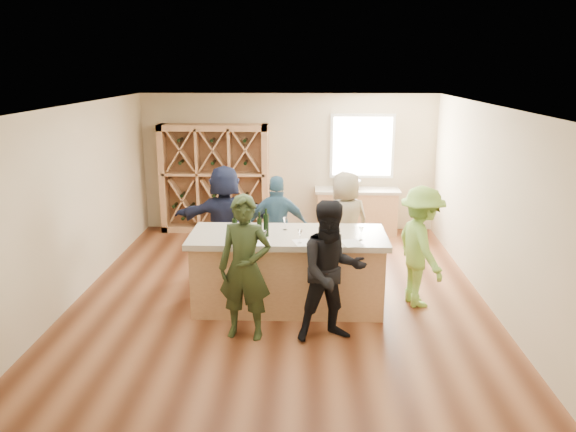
{
  "coord_description": "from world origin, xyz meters",
  "views": [
    {
      "loc": [
        0.37,
        -7.93,
        3.34
      ],
      "look_at": [
        0.1,
        0.2,
        1.15
      ],
      "focal_mm": 35.0,
      "sensor_mm": 36.0,
      "label": 1
    }
  ],
  "objects_px": {
    "tasting_counter_base": "(288,273)",
    "wine_bottle_e": "(266,225)",
    "sink": "(347,184)",
    "person_near_left": "(245,268)",
    "wine_bottle_c": "(248,223)",
    "person_server": "(421,247)",
    "person_far_left": "(225,219)",
    "wine_bottle_b": "(235,229)",
    "person_far_right": "(345,223)",
    "person_near_right": "(332,272)",
    "wine_bottle_d": "(259,228)",
    "person_far_mid": "(278,227)",
    "wine_rack": "(215,179)"
  },
  "relations": [
    {
      "from": "person_near_left",
      "to": "person_far_right",
      "type": "height_order",
      "value": "person_near_left"
    },
    {
      "from": "tasting_counter_base",
      "to": "person_server",
      "type": "relative_size",
      "value": 1.5
    },
    {
      "from": "wine_rack",
      "to": "person_far_right",
      "type": "bearing_deg",
      "value": -43.77
    },
    {
      "from": "wine_bottle_b",
      "to": "person_near_left",
      "type": "height_order",
      "value": "person_near_left"
    },
    {
      "from": "tasting_counter_base",
      "to": "wine_bottle_e",
      "type": "height_order",
      "value": "wine_bottle_e"
    },
    {
      "from": "person_far_right",
      "to": "person_near_right",
      "type": "bearing_deg",
      "value": 62.68
    },
    {
      "from": "tasting_counter_base",
      "to": "wine_bottle_e",
      "type": "bearing_deg",
      "value": -159.56
    },
    {
      "from": "wine_bottle_c",
      "to": "person_far_left",
      "type": "distance_m",
      "value": 1.56
    },
    {
      "from": "sink",
      "to": "wine_bottle_c",
      "type": "xyz_separation_m",
      "value": [
        -1.63,
        -3.75,
        0.23
      ]
    },
    {
      "from": "wine_bottle_e",
      "to": "person_server",
      "type": "bearing_deg",
      "value": 6.81
    },
    {
      "from": "person_near_right",
      "to": "person_far_left",
      "type": "distance_m",
      "value": 2.86
    },
    {
      "from": "wine_rack",
      "to": "person_far_right",
      "type": "relative_size",
      "value": 1.29
    },
    {
      "from": "wine_bottle_c",
      "to": "person_far_right",
      "type": "xyz_separation_m",
      "value": [
        1.43,
        1.42,
        -0.39
      ]
    },
    {
      "from": "person_server",
      "to": "person_far_left",
      "type": "relative_size",
      "value": 0.96
    },
    {
      "from": "wine_rack",
      "to": "wine_bottle_b",
      "type": "distance_m",
      "value": 4.15
    },
    {
      "from": "wine_bottle_e",
      "to": "person_near_left",
      "type": "distance_m",
      "value": 0.9
    },
    {
      "from": "wine_bottle_d",
      "to": "person_far_right",
      "type": "distance_m",
      "value": 2.03
    },
    {
      "from": "tasting_counter_base",
      "to": "person_far_left",
      "type": "xyz_separation_m",
      "value": [
        -1.07,
        1.38,
        0.4
      ]
    },
    {
      "from": "wine_bottle_d",
      "to": "person_far_right",
      "type": "xyz_separation_m",
      "value": [
        1.26,
        1.54,
        -0.36
      ]
    },
    {
      "from": "wine_bottle_c",
      "to": "wine_bottle_d",
      "type": "xyz_separation_m",
      "value": [
        0.17,
        -0.12,
        -0.02
      ]
    },
    {
      "from": "wine_bottle_b",
      "to": "person_near_left",
      "type": "relative_size",
      "value": 0.16
    },
    {
      "from": "person_server",
      "to": "person_far_left",
      "type": "height_order",
      "value": "person_far_left"
    },
    {
      "from": "wine_bottle_c",
      "to": "person_near_left",
      "type": "relative_size",
      "value": 0.18
    },
    {
      "from": "wine_bottle_c",
      "to": "person_far_left",
      "type": "xyz_separation_m",
      "value": [
        -0.52,
        1.44,
        -0.34
      ]
    },
    {
      "from": "person_near_left",
      "to": "person_far_mid",
      "type": "relative_size",
      "value": 1.1
    },
    {
      "from": "person_far_mid",
      "to": "person_far_right",
      "type": "height_order",
      "value": "person_far_right"
    },
    {
      "from": "wine_rack",
      "to": "tasting_counter_base",
      "type": "distance_m",
      "value": 4.14
    },
    {
      "from": "person_near_right",
      "to": "tasting_counter_base",
      "type": "bearing_deg",
      "value": 105.32
    },
    {
      "from": "person_near_left",
      "to": "person_far_mid",
      "type": "bearing_deg",
      "value": 90.83
    },
    {
      "from": "wine_bottle_e",
      "to": "person_near_right",
      "type": "relative_size",
      "value": 0.17
    },
    {
      "from": "wine_bottle_b",
      "to": "person_near_right",
      "type": "relative_size",
      "value": 0.16
    },
    {
      "from": "person_near_left",
      "to": "person_far_right",
      "type": "xyz_separation_m",
      "value": [
        1.38,
        2.29,
        -0.06
      ]
    },
    {
      "from": "wine_bottle_c",
      "to": "person_server",
      "type": "bearing_deg",
      "value": 4.82
    },
    {
      "from": "sink",
      "to": "person_near_right",
      "type": "height_order",
      "value": "person_near_right"
    },
    {
      "from": "person_near_right",
      "to": "person_far_left",
      "type": "relative_size",
      "value": 0.99
    },
    {
      "from": "person_far_right",
      "to": "person_far_left",
      "type": "relative_size",
      "value": 0.94
    },
    {
      "from": "tasting_counter_base",
      "to": "wine_bottle_c",
      "type": "xyz_separation_m",
      "value": [
        -0.55,
        -0.06,
        0.74
      ]
    },
    {
      "from": "wine_bottle_c",
      "to": "person_far_right",
      "type": "height_order",
      "value": "person_far_right"
    },
    {
      "from": "wine_bottle_e",
      "to": "wine_bottle_c",
      "type": "bearing_deg",
      "value": 168.01
    },
    {
      "from": "wine_bottle_b",
      "to": "wine_bottle_d",
      "type": "distance_m",
      "value": 0.34
    },
    {
      "from": "person_far_left",
      "to": "wine_bottle_b",
      "type": "bearing_deg",
      "value": 95.71
    },
    {
      "from": "wine_bottle_e",
      "to": "person_server",
      "type": "xyz_separation_m",
      "value": [
        2.16,
        0.26,
        -0.37
      ]
    },
    {
      "from": "person_far_right",
      "to": "wine_bottle_d",
      "type": "bearing_deg",
      "value": 31.02
    },
    {
      "from": "sink",
      "to": "person_near_left",
      "type": "height_order",
      "value": "person_near_left"
    },
    {
      "from": "person_far_left",
      "to": "wine_bottle_e",
      "type": "bearing_deg",
      "value": 110.71
    },
    {
      "from": "sink",
      "to": "person_near_left",
      "type": "xyz_separation_m",
      "value": [
        -1.58,
        -4.62,
        -0.1
      ]
    },
    {
      "from": "wine_bottle_b",
      "to": "person_far_mid",
      "type": "relative_size",
      "value": 0.17
    },
    {
      "from": "sink",
      "to": "person_far_left",
      "type": "height_order",
      "value": "person_far_left"
    },
    {
      "from": "wine_bottle_d",
      "to": "wine_bottle_e",
      "type": "height_order",
      "value": "wine_bottle_e"
    },
    {
      "from": "person_far_right",
      "to": "tasting_counter_base",
      "type": "bearing_deg",
      "value": 37.44
    }
  ]
}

